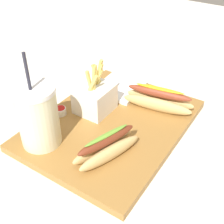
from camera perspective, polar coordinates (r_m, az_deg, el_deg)
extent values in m
cube|color=silver|center=(0.78, 0.00, -3.56)|extent=(2.40, 2.40, 0.02)
cube|color=olive|center=(0.76, 0.00, -2.41)|extent=(0.44, 0.34, 0.02)
cylinder|color=beige|center=(0.68, -14.09, -1.17)|extent=(0.09, 0.09, 0.14)
cylinder|color=white|center=(0.63, -15.06, 4.11)|extent=(0.09, 0.09, 0.01)
cylinder|color=#262633|center=(0.61, -16.11, 7.32)|extent=(0.01, 0.01, 0.09)
cube|color=white|center=(0.78, -3.37, 2.60)|extent=(0.09, 0.09, 0.07)
cube|color=#E5C660|center=(0.77, -3.22, 6.91)|extent=(0.01, 0.01, 0.06)
cube|color=#E5C660|center=(0.74, -3.54, 5.81)|extent=(0.02, 0.01, 0.08)
cube|color=#E5C660|center=(0.74, -4.40, 5.18)|extent=(0.01, 0.02, 0.08)
cube|color=#E5C660|center=(0.76, -2.54, 6.90)|extent=(0.01, 0.03, 0.08)
cube|color=#E5C660|center=(0.76, -3.16, 6.03)|extent=(0.03, 0.04, 0.07)
cube|color=#E5C660|center=(0.77, -2.99, 7.21)|extent=(0.01, 0.03, 0.06)
cube|color=#E5C660|center=(0.73, -3.71, 5.39)|extent=(0.02, 0.03, 0.06)
cube|color=#E5C660|center=(0.76, -2.54, 7.74)|extent=(0.02, 0.03, 0.08)
ellipsoid|color=tan|center=(0.79, 8.65, 1.43)|extent=(0.06, 0.19, 0.04)
ellipsoid|color=tan|center=(0.82, 9.20, 2.44)|extent=(0.06, 0.19, 0.04)
ellipsoid|color=brown|center=(0.79, 9.12, 3.68)|extent=(0.05, 0.17, 0.02)
ellipsoid|color=gold|center=(0.78, 9.21, 4.48)|extent=(0.03, 0.13, 0.01)
ellipsoid|color=tan|center=(0.66, -1.69, -6.72)|extent=(0.16, 0.07, 0.04)
ellipsoid|color=tan|center=(0.65, -0.33, -7.90)|extent=(0.16, 0.07, 0.04)
ellipsoid|color=maroon|center=(0.63, -1.05, -5.41)|extent=(0.15, 0.07, 0.02)
ellipsoid|color=#6B9E33|center=(0.62, -1.06, -4.52)|extent=(0.11, 0.05, 0.01)
cylinder|color=white|center=(0.87, -3.99, 4.61)|extent=(0.03, 0.03, 0.02)
cylinder|color=#B2140F|center=(0.87, -4.01, 5.00)|extent=(0.03, 0.03, 0.01)
cylinder|color=white|center=(0.79, -9.97, 0.16)|extent=(0.03, 0.03, 0.02)
cylinder|color=#B2140F|center=(0.78, -10.03, 0.61)|extent=(0.03, 0.03, 0.01)
cube|color=white|center=(0.88, 1.41, 4.74)|extent=(0.14, 0.13, 0.01)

